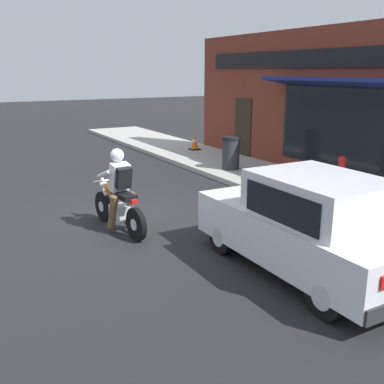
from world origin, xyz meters
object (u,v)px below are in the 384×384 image
trash_bin (231,153)px  motorcycle_with_rider (119,197)px  fire_hydrant (341,174)px  traffic_cone (195,142)px  car_hatchback (308,225)px

trash_bin → motorcycle_with_rider: bearing=-147.0°
motorcycle_with_rider → trash_bin: bearing=33.0°
fire_hydrant → traffic_cone: (-0.12, 7.00, -0.14)m
car_hatchback → trash_bin: car_hatchback is taller
trash_bin → fire_hydrant: bearing=-75.9°
motorcycle_with_rider → fire_hydrant: (5.62, -0.42, -0.11)m
motorcycle_with_rider → fire_hydrant: 5.64m
trash_bin → traffic_cone: 3.59m
motorcycle_with_rider → traffic_cone: motorcycle_with_rider is taller
fire_hydrant → trash_bin: (-0.88, 3.50, 0.06)m
car_hatchback → trash_bin: bearing=65.1°
fire_hydrant → trash_bin: 3.61m
traffic_cone → car_hatchback: bearing=-110.6°
trash_bin → traffic_cone: trash_bin is taller
fire_hydrant → traffic_cone: size_ratio=1.47×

